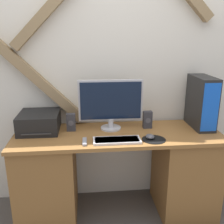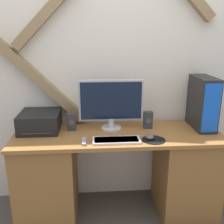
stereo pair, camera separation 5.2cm
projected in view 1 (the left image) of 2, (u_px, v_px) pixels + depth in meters
name	position (u px, v px, depth m)	size (l,w,h in m)	color
wall_back	(113.00, 57.00, 2.32)	(6.40, 0.13, 2.70)	silver
desk	(118.00, 173.00, 2.28)	(1.71, 0.57, 0.77)	brown
monitor	(111.00, 103.00, 2.21)	(0.54, 0.17, 0.43)	#B7B7BC
keyboard	(117.00, 140.00, 2.01)	(0.37, 0.14, 0.02)	silver
mousepad	(154.00, 139.00, 2.04)	(0.19, 0.19, 0.00)	black
mouse	(150.00, 136.00, 2.05)	(0.07, 0.08, 0.03)	#4C4C51
computer_tower	(202.00, 102.00, 2.26)	(0.15, 0.35, 0.45)	black
printer	(39.00, 122.00, 2.21)	(0.33, 0.35, 0.16)	black
speaker_left	(71.00, 122.00, 2.21)	(0.08, 0.05, 0.15)	#2D2D33
speaker_right	(147.00, 120.00, 2.27)	(0.08, 0.05, 0.15)	#2D2D33
remote_control	(85.00, 142.00, 1.98)	(0.03, 0.14, 0.02)	gray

